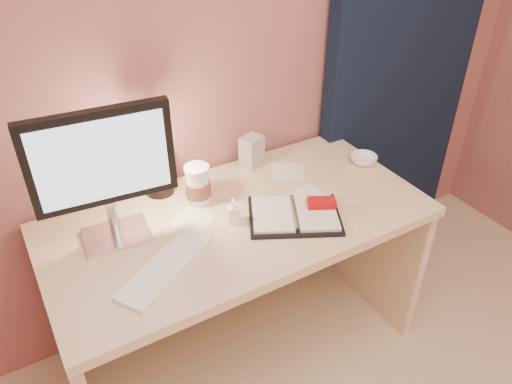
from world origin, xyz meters
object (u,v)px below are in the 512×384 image
lotion_bottle (233,210)px  product_box (252,151)px  dark_jar (158,174)px  keyboard (166,267)px  bowl (364,159)px  monitor (103,166)px  planner (297,214)px  desk (230,251)px  desk_lamp (170,144)px  coffee_cup (198,185)px

lotion_bottle → product_box: product_box is taller
lotion_bottle → dark_jar: dark_jar is taller
keyboard → bowl: (0.97, 0.19, 0.01)m
monitor → planner: monitor is taller
desk → lotion_bottle: bearing=-106.8°
lotion_bottle → desk_lamp: bearing=119.6°
dark_jar → monitor: bearing=-140.9°
desk → coffee_cup: size_ratio=9.08×
planner → dark_jar: (-0.37, 0.40, 0.07)m
desk → coffee_cup: bearing=135.0°
bowl → desk_lamp: size_ratio=0.29×
keyboard → lotion_bottle: 0.33m
bowl → dark_jar: 0.87m
product_box → bowl: bearing=-50.1°
desk → dark_jar: 0.42m
keyboard → monitor: bearing=79.0°
lotion_bottle → desk_lamp: desk_lamp is taller
desk → desk_lamp: 0.51m
planner → product_box: 0.40m
monitor → lotion_bottle: (0.39, -0.12, -0.24)m
planner → product_box: size_ratio=3.04×
coffee_cup → product_box: bearing=22.8°
keyboard → lotion_bottle: bearing=-11.2°
coffee_cup → bowl: bearing=-7.8°
desk → planner: size_ratio=3.45×
planner → lotion_bottle: lotion_bottle is taller
desk → bowl: (0.64, -0.02, 0.24)m
planner → dark_jar: bearing=159.9°
keyboard → product_box: bearing=5.4°
desk → bowl: bearing=-1.4°
lotion_bottle → product_box: bearing=50.5°
planner → desk_lamp: (-0.34, 0.32, 0.23)m
keyboard → bowl: size_ratio=3.40×
desk → desk_lamp: bearing=138.8°
coffee_cup → keyboard: bearing=-130.9°
desk_lamp → planner: bearing=-28.9°
bowl → product_box: bearing=151.6°
desk → planner: bearing=-45.1°
monitor → lotion_bottle: monitor is taller
desk → coffee_cup: 0.32m
coffee_cup → desk_lamp: desk_lamp is taller
planner → lotion_bottle: 0.23m
desk → dark_jar: dark_jar is taller
desk → desk_lamp: (-0.16, 0.14, 0.47)m
desk → keyboard: keyboard is taller
coffee_cup → lotion_bottle: bearing=-72.1°
lotion_bottle → keyboard: bearing=-159.7°
bowl → dark_jar: dark_jar is taller
desk_lamp → dark_jar: bearing=124.9°
monitor → desk: bearing=1.3°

